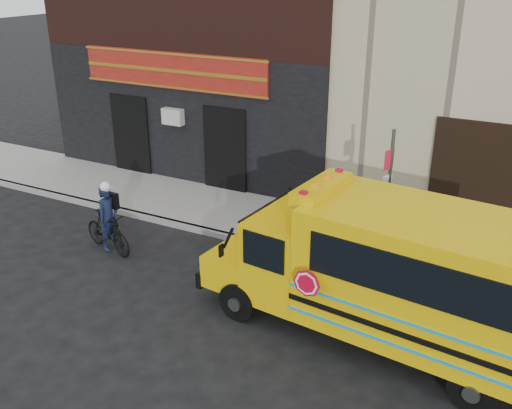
{
  "coord_description": "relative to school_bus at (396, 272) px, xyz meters",
  "views": [
    {
      "loc": [
        5.32,
        -8.89,
        6.67
      ],
      "look_at": [
        -0.3,
        1.85,
        1.5
      ],
      "focal_mm": 40.0,
      "sensor_mm": 36.0,
      "label": 1
    }
  ],
  "objects": [
    {
      "name": "sign_pole",
      "position": [
        -0.88,
        2.42,
        0.39
      ],
      "size": [
        0.13,
        0.29,
        3.46
      ],
      "color": "#3E4640",
      "rests_on": "ground"
    },
    {
      "name": "cyclist",
      "position": [
        -7.21,
        0.49,
        -0.68
      ],
      "size": [
        0.46,
        0.64,
        1.66
      ],
      "primitive_type": "imported",
      "rotation": [
        0.0,
        0.0,
        1.47
      ],
      "color": "black",
      "rests_on": "ground"
    },
    {
      "name": "school_bus",
      "position": [
        0.0,
        0.0,
        0.0
      ],
      "size": [
        7.09,
        2.86,
        2.92
      ],
      "color": "black",
      "rests_on": "ground"
    },
    {
      "name": "bicycle",
      "position": [
        -7.24,
        0.43,
        -0.99
      ],
      "size": [
        1.79,
        0.88,
        1.04
      ],
      "primitive_type": "imported",
      "rotation": [
        0.0,
        0.0,
        1.33
      ],
      "color": "black",
      "rests_on": "ground"
    },
    {
      "name": "sidewalk",
      "position": [
        -3.41,
        3.86,
        -1.43
      ],
      "size": [
        40.0,
        3.0,
        0.15
      ],
      "primitive_type": "cube",
      "color": "slate",
      "rests_on": "ground"
    },
    {
      "name": "curb",
      "position": [
        -3.41,
        2.36,
        -1.43
      ],
      "size": [
        40.0,
        0.2,
        0.15
      ],
      "primitive_type": "cube",
      "color": "gray",
      "rests_on": "ground"
    },
    {
      "name": "ground",
      "position": [
        -3.41,
        -0.24,
        -1.51
      ],
      "size": [
        120.0,
        120.0,
        0.0
      ],
      "primitive_type": "plane",
      "color": "black",
      "rests_on": "ground"
    }
  ]
}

